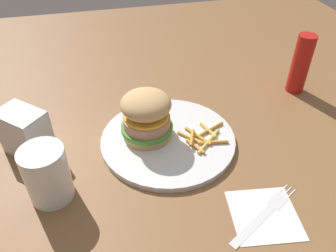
# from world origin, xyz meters

# --- Properties ---
(ground_plane) EXTENTS (1.60, 1.60, 0.00)m
(ground_plane) POSITION_xyz_m (0.00, 0.00, 0.00)
(ground_plane) COLOR brown
(plate) EXTENTS (0.28, 0.28, 0.01)m
(plate) POSITION_xyz_m (0.02, -0.02, 0.01)
(plate) COLOR silver
(plate) RESTS_ON ground_plane
(sandwich) EXTENTS (0.11, 0.11, 0.10)m
(sandwich) POSITION_xyz_m (-0.00, -0.06, 0.06)
(sandwich) COLOR tan
(sandwich) RESTS_ON plate
(fries_pile) EXTENTS (0.09, 0.11, 0.01)m
(fries_pile) POSITION_xyz_m (0.04, 0.05, 0.02)
(fries_pile) COLOR #E5B251
(fries_pile) RESTS_ON plate
(napkin) EXTENTS (0.12, 0.12, 0.00)m
(napkin) POSITION_xyz_m (0.24, 0.10, 0.00)
(napkin) COLOR white
(napkin) RESTS_ON ground_plane
(fork) EXTENTS (0.10, 0.16, 0.00)m
(fork) POSITION_xyz_m (0.24, 0.10, 0.00)
(fork) COLOR silver
(fork) RESTS_ON napkin
(drink_glass) EXTENTS (0.08, 0.08, 0.10)m
(drink_glass) POSITION_xyz_m (0.11, -0.25, 0.05)
(drink_glass) COLOR silver
(drink_glass) RESTS_ON ground_plane
(napkin_dispenser) EXTENTS (0.11, 0.11, 0.10)m
(napkin_dispenser) POSITION_xyz_m (-0.02, -0.29, 0.05)
(napkin_dispenser) COLOR #B7BABF
(napkin_dispenser) RESTS_ON ground_plane
(ketchup_bottle) EXTENTS (0.04, 0.04, 0.15)m
(ketchup_bottle) POSITION_xyz_m (-0.10, 0.34, 0.07)
(ketchup_bottle) COLOR #B21914
(ketchup_bottle) RESTS_ON ground_plane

